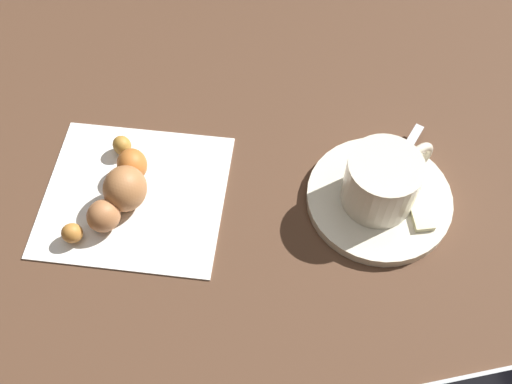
{
  "coord_description": "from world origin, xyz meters",
  "views": [
    {
      "loc": [
        -0.07,
        -0.28,
        0.51
      ],
      "look_at": [
        -0.02,
        0.02,
        0.01
      ],
      "focal_mm": 41.79,
      "sensor_mm": 36.0,
      "label": 1
    }
  ],
  "objects_px": {
    "espresso_cup": "(383,181)",
    "napkin": "(135,195)",
    "sugar_packet": "(418,203)",
    "saucer": "(379,199)",
    "teaspoon": "(385,185)",
    "croissant": "(120,189)"
  },
  "relations": [
    {
      "from": "espresso_cup",
      "to": "napkin",
      "type": "xyz_separation_m",
      "value": [
        -0.23,
        0.05,
        -0.04
      ]
    },
    {
      "from": "saucer",
      "to": "croissant",
      "type": "relative_size",
      "value": 1.2
    },
    {
      "from": "napkin",
      "to": "sugar_packet",
      "type": "bearing_deg",
      "value": -13.05
    },
    {
      "from": "sugar_packet",
      "to": "espresso_cup",
      "type": "bearing_deg",
      "value": 71.09
    },
    {
      "from": "saucer",
      "to": "croissant",
      "type": "distance_m",
      "value": 0.25
    },
    {
      "from": "teaspoon",
      "to": "sugar_packet",
      "type": "xyz_separation_m",
      "value": [
        0.03,
        -0.02,
        0.0
      ]
    },
    {
      "from": "espresso_cup",
      "to": "sugar_packet",
      "type": "height_order",
      "value": "espresso_cup"
    },
    {
      "from": "napkin",
      "to": "saucer",
      "type": "bearing_deg",
      "value": -11.28
    },
    {
      "from": "teaspoon",
      "to": "saucer",
      "type": "bearing_deg",
      "value": -127.52
    },
    {
      "from": "teaspoon",
      "to": "croissant",
      "type": "distance_m",
      "value": 0.26
    },
    {
      "from": "napkin",
      "to": "espresso_cup",
      "type": "bearing_deg",
      "value": -11.58
    },
    {
      "from": "sugar_packet",
      "to": "croissant",
      "type": "distance_m",
      "value": 0.29
    },
    {
      "from": "espresso_cup",
      "to": "sugar_packet",
      "type": "bearing_deg",
      "value": -22.3
    },
    {
      "from": "espresso_cup",
      "to": "teaspoon",
      "type": "xyz_separation_m",
      "value": [
        0.01,
        0.01,
        -0.03
      ]
    },
    {
      "from": "saucer",
      "to": "napkin",
      "type": "relative_size",
      "value": 0.8
    },
    {
      "from": "napkin",
      "to": "teaspoon",
      "type": "bearing_deg",
      "value": -8.8
    },
    {
      "from": "espresso_cup",
      "to": "napkin",
      "type": "bearing_deg",
      "value": 168.42
    },
    {
      "from": "croissant",
      "to": "sugar_packet",
      "type": "bearing_deg",
      "value": -11.68
    },
    {
      "from": "espresso_cup",
      "to": "sugar_packet",
      "type": "xyz_separation_m",
      "value": [
        0.04,
        -0.01,
        -0.03
      ]
    },
    {
      "from": "teaspoon",
      "to": "espresso_cup",
      "type": "bearing_deg",
      "value": -133.35
    },
    {
      "from": "sugar_packet",
      "to": "napkin",
      "type": "relative_size",
      "value": 0.34
    },
    {
      "from": "saucer",
      "to": "teaspoon",
      "type": "relative_size",
      "value": 1.33
    }
  ]
}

